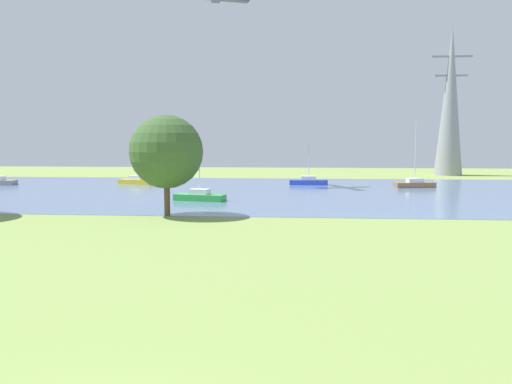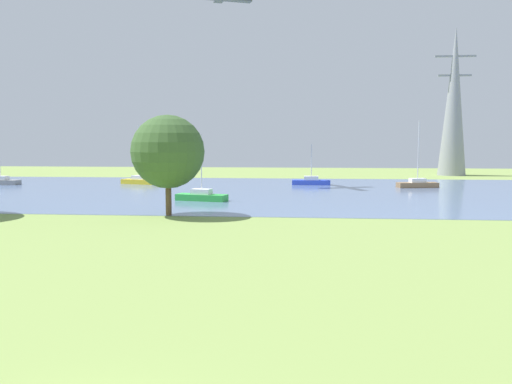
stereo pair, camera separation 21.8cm
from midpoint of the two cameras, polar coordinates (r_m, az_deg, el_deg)
name	(u,v)px [view 1 (the left image)]	position (r m, az deg, el deg)	size (l,w,h in m)	color
ground_plane	(230,237)	(31.30, -3.03, -4.80)	(160.00, 160.00, 0.00)	#7F994C
water_surface	(264,191)	(58.92, 0.71, 0.09)	(140.00, 40.00, 0.02)	slate
sailboat_green	(200,196)	(49.83, -6.18, -0.43)	(5.01, 2.53, 6.16)	green
sailboat_brown	(415,184)	(66.34, 16.56, 0.87)	(5.00, 2.42, 7.92)	brown
sailboat_blue	(309,181)	(67.84, 5.58, 1.15)	(4.83, 1.61, 5.21)	blue
sailboat_yellow	(137,181)	(70.21, -12.77, 1.20)	(5.03, 2.89, 7.53)	yellow
tree_west_far	(166,152)	(40.04, -9.75, 4.26)	(5.47, 5.47, 7.52)	brown
electricity_pylon	(450,101)	(91.87, 20.05, 9.11)	(6.40, 4.40, 23.69)	gray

